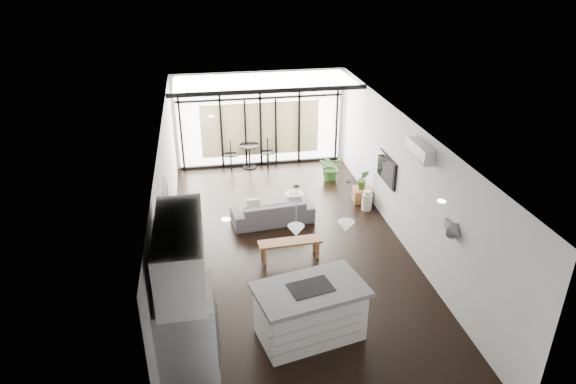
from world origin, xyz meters
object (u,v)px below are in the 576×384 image
object	(u,v)px
fridge	(190,351)
pouf	(294,200)
console_bench	(290,250)
tv	(387,169)
island	(310,312)
sofa	(272,208)
milk_can	(367,200)

from	to	relation	value
fridge	pouf	bearing A→B (deg)	66.07
console_bench	tv	bearing A→B (deg)	25.36
fridge	console_bench	bearing A→B (deg)	59.70
island	console_bench	size ratio (longest dim) A/B	1.35
sofa	island	bearing A→B (deg)	84.56
island	console_bench	bearing A→B (deg)	75.37
milk_can	tv	size ratio (longest dim) A/B	0.47
fridge	sofa	world-z (taller)	fridge
fridge	tv	distance (m)	6.68
sofa	milk_can	world-z (taller)	sofa
island	tv	distance (m)	4.65
sofa	milk_can	distance (m)	2.43
fridge	milk_can	xyz separation A→B (m)	(4.34, 5.36, -0.72)
milk_can	tv	xyz separation A→B (m)	(0.24, -0.51, 1.04)
island	milk_can	xyz separation A→B (m)	(2.39, 4.26, -0.24)
pouf	island	bearing A→B (deg)	-97.57
sofa	milk_can	xyz separation A→B (m)	(2.42, 0.21, -0.12)
milk_can	console_bench	bearing A→B (deg)	-140.96
fridge	sofa	xyz separation A→B (m)	(1.92, 5.15, -0.60)
tv	island	bearing A→B (deg)	-125.07
milk_can	tv	world-z (taller)	tv
sofa	pouf	size ratio (longest dim) A/B	4.01
fridge	milk_can	world-z (taller)	fridge
pouf	tv	world-z (taller)	tv
fridge	island	bearing A→B (deg)	29.58
pouf	console_bench	bearing A→B (deg)	-102.89
pouf	milk_can	distance (m)	1.82
sofa	console_bench	size ratio (longest dim) A/B	1.44
sofa	pouf	xyz separation A→B (m)	(0.65, 0.65, -0.18)
console_bench	pouf	size ratio (longest dim) A/B	2.78
console_bench	tv	xyz separation A→B (m)	(2.53, 1.35, 1.09)
console_bench	milk_can	bearing A→B (deg)	36.37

